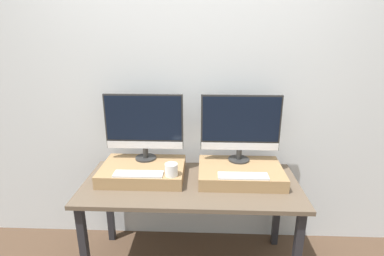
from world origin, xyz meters
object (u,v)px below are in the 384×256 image
Objects in this scene: keyboard_right at (243,176)px; mug at (171,170)px; keyboard_left at (138,174)px; monitor_right at (241,125)px; monitor_left at (144,124)px.

mug is at bearing 180.00° from keyboard_right.
mug reaches higher than keyboard_right.
keyboard_left is 0.81m from monitor_right.
monitor_left is 0.43m from mug.
keyboard_right is (0.49, 0.00, -0.04)m from mug.
mug reaches higher than keyboard_left.
monitor_right reaches higher than keyboard_right.
monitor_left reaches higher than keyboard_right.
keyboard_left is 0.23m from mug.
keyboard_left is 0.58× the size of monitor_right.
monitor_right is 1.72× the size of keyboard_right.
mug is (0.23, 0.00, 0.04)m from keyboard_left.
monitor_left is 0.72m from monitor_right.
monitor_right is at bearing 0.00° from monitor_left.
mug is 0.61m from monitor_right.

